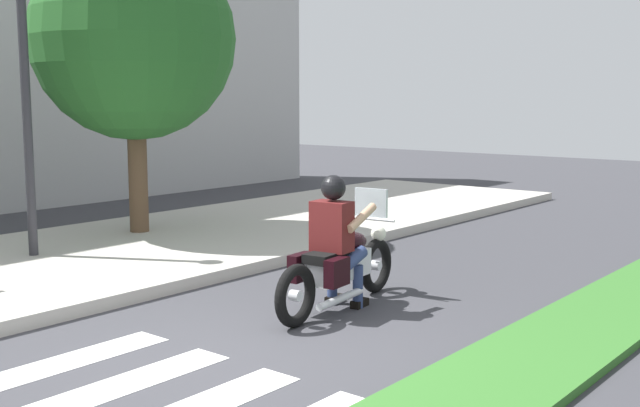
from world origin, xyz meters
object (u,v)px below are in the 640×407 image
Objects in this scene: motorcycle at (340,266)px; rider at (336,233)px; street_lamp at (25,85)px; tree_near_rack at (134,39)px.

rider reaches higher than motorcycle.
motorcycle is 0.37m from rider.
street_lamp is at bearing 101.82° from motorcycle.
tree_near_rack is at bearing 76.03° from rider.
rider is 0.31× the size of tree_near_rack.
rider is 5.46m from tree_near_rack.
motorcycle is 1.57× the size of rider.
tree_near_rack is (1.20, 4.82, 2.27)m from rider.
tree_near_rack is (1.12, 4.82, 2.64)m from motorcycle.
rider is 4.76m from street_lamp.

